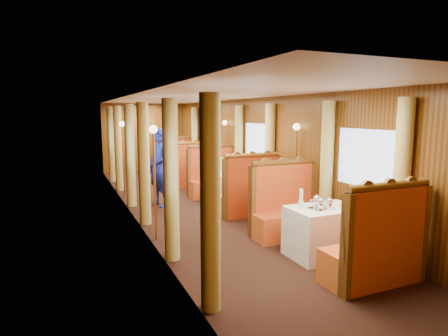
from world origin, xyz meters
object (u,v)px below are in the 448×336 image
banquette_near_fwd (376,251)px  steward (159,168)px  table_near (324,232)px  teapot_right (329,205)px  banquette_mid_fwd (249,196)px  passenger (217,169)px  banquette_far_fwd (195,172)px  rose_vase_far (185,152)px  tea_tray (320,208)px  banquette_far_aft (176,164)px  fruit_plate (345,207)px  rose_vase_mid (230,166)px  teapot_left (320,205)px  table_far (184,169)px  banquette_mid_aft (213,180)px  teapot_back (317,203)px  table_mid (229,189)px  banquette_near_aft (287,212)px

banquette_near_fwd → steward: 5.29m
table_near → teapot_right: 0.46m
banquette_mid_fwd → passenger: size_ratio=1.76×
banquette_far_fwd → rose_vase_far: (0.03, 1.03, 0.50)m
tea_tray → passenger: passenger is taller
banquette_far_aft → teapot_right: size_ratio=8.17×
banquette_near_fwd → fruit_plate: 0.99m
table_near → banquette_mid_fwd: size_ratio=0.78×
banquette_far_fwd → rose_vase_mid: size_ratio=3.72×
teapot_left → rose_vase_mid: bearing=90.7°
banquette_near_fwd → table_far: (0.00, 8.01, -0.05)m
banquette_near_fwd → rose_vase_mid: 4.55m
banquette_mid_fwd → banquette_far_aft: size_ratio=1.00×
table_near → fruit_plate: fruit_plate is taller
banquette_mid_aft → fruit_plate: (0.26, -4.64, 0.35)m
banquette_far_fwd → teapot_back: size_ratio=7.59×
banquette_mid_aft → steward: bearing=-162.4°
rose_vase_mid → banquette_mid_fwd: bearing=-91.2°
banquette_far_fwd → fruit_plate: banquette_far_fwd is taller
table_mid → teapot_back: (-0.12, -3.46, 0.45)m
table_far → steward: (-1.52, -2.97, 0.53)m
banquette_near_fwd → teapot_right: bearing=91.9°
banquette_near_aft → fruit_plate: (0.26, -1.14, 0.35)m
table_far → teapot_right: size_ratio=6.40×
teapot_right → table_far: bearing=70.5°
rose_vase_mid → passenger: size_ratio=0.47×
teapot_back → rose_vase_mid: size_ratio=0.49×
tea_tray → rose_vase_mid: 3.55m
banquette_near_aft → teapot_right: banquette_near_aft is taller
banquette_near_fwd → table_far: size_ratio=1.28×
banquette_mid_aft → steward: 1.66m
banquette_near_aft → fruit_plate: banquette_near_aft is taller
table_mid → fruit_plate: fruit_plate is taller
banquette_mid_fwd → steward: 2.22m
banquette_mid_fwd → teapot_left: 2.60m
banquette_near_aft → passenger: banquette_near_aft is taller
rose_vase_mid → fruit_plate: bearing=-86.2°
passenger → banquette_mid_aft: bearing=90.0°
banquette_near_aft → tea_tray: (-0.11, -1.05, 0.33)m
teapot_back → rose_vase_far: 6.98m
table_far → table_near: bearing=-90.0°
table_far → rose_vase_mid: bearing=-89.6°
banquette_near_aft → banquette_mid_aft: (0.00, 3.50, 0.00)m
banquette_far_aft → teapot_back: bearing=-90.9°
table_far → teapot_right: teapot_right is taller
table_near → table_mid: bearing=90.0°
rose_vase_mid → passenger: passenger is taller
banquette_far_fwd → banquette_far_aft: same height
teapot_back → fruit_plate: size_ratio=0.85×
fruit_plate → passenger: size_ratio=0.27×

